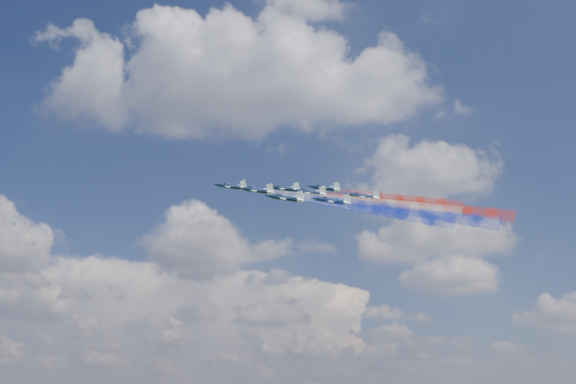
# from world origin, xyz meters

# --- Properties ---
(jet_lead) EXTENTS (13.35, 11.37, 8.27)m
(jet_lead) POSITION_xyz_m (-33.21, -7.24, 148.80)
(jet_lead) COLOR black
(trail_lead) EXTENTS (36.25, 12.46, 12.98)m
(trail_lead) POSITION_xyz_m (-11.21, -12.12, 143.50)
(trail_lead) COLOR white
(jet_inner_left) EXTENTS (13.35, 11.37, 8.27)m
(jet_inner_left) POSITION_xyz_m (-24.30, -17.43, 144.01)
(jet_inner_left) COLOR black
(trail_inner_left) EXTENTS (36.25, 12.46, 12.98)m
(trail_inner_left) POSITION_xyz_m (-2.31, -22.32, 138.71)
(trail_inner_left) COLOR #192FD9
(jet_inner_right) EXTENTS (13.35, 11.37, 8.27)m
(jet_inner_right) POSITION_xyz_m (-18.36, 0.36, 150.34)
(jet_inner_right) COLOR black
(trail_inner_right) EXTENTS (36.25, 12.46, 12.98)m
(trail_inner_right) POSITION_xyz_m (3.63, -4.52, 145.05)
(trail_inner_right) COLOR red
(jet_outer_left) EXTENTS (13.35, 11.37, 8.27)m
(jet_outer_left) POSITION_xyz_m (-15.48, -29.84, 137.62)
(jet_outer_left) COLOR black
(trail_outer_left) EXTENTS (36.25, 12.46, 12.98)m
(trail_outer_left) POSITION_xyz_m (6.52, -34.73, 132.33)
(trail_outer_left) COLOR #192FD9
(jet_center_third) EXTENTS (13.35, 11.37, 8.27)m
(jet_center_third) POSITION_xyz_m (-10.29, -11.45, 145.02)
(jet_center_third) COLOR black
(trail_center_third) EXTENTS (36.25, 12.46, 12.98)m
(trail_center_third) POSITION_xyz_m (11.70, -16.33, 139.73)
(trail_center_third) COLOR white
(jet_outer_right) EXTENTS (13.35, 11.37, 8.27)m
(jet_outer_right) POSITION_xyz_m (-6.46, 5.21, 151.80)
(jet_outer_right) COLOR black
(trail_outer_right) EXTENTS (36.25, 12.46, 12.98)m
(trail_outer_right) POSITION_xyz_m (15.53, 0.33, 146.51)
(trail_outer_right) COLOR red
(jet_rear_left) EXTENTS (13.35, 11.37, 8.27)m
(jet_rear_left) POSITION_xyz_m (-3.93, -24.53, 138.25)
(jet_rear_left) COLOR black
(trail_rear_left) EXTENTS (36.25, 12.46, 12.98)m
(trail_rear_left) POSITION_xyz_m (18.06, -29.42, 132.96)
(trail_rear_left) COLOR #192FD9
(jet_rear_right) EXTENTS (13.35, 11.37, 8.27)m
(jet_rear_right) POSITION_xyz_m (4.70, -5.60, 145.39)
(jet_rear_right) COLOR black
(trail_rear_right) EXTENTS (36.25, 12.46, 12.98)m
(trail_rear_right) POSITION_xyz_m (26.69, -10.48, 140.10)
(trail_rear_right) COLOR red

